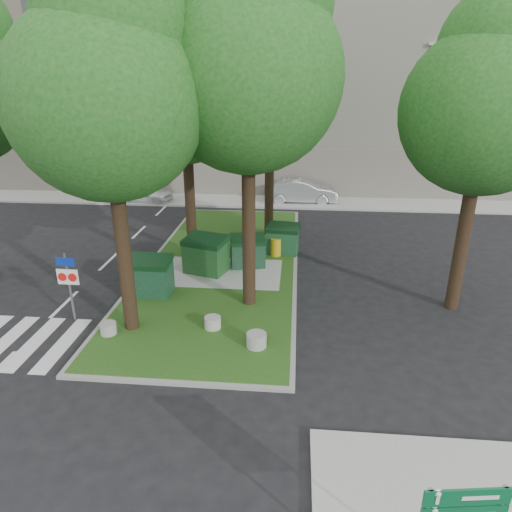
# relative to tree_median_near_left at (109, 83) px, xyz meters

# --- Properties ---
(ground) EXTENTS (120.00, 120.00, 0.00)m
(ground) POSITION_rel_tree_median_near_left_xyz_m (1.41, -2.56, -7.32)
(ground) COLOR black
(ground) RESTS_ON ground
(median_island) EXTENTS (6.00, 16.00, 0.12)m
(median_island) POSITION_rel_tree_median_near_left_xyz_m (1.91, 5.44, -7.26)
(median_island) COLOR #1C4C15
(median_island) RESTS_ON ground
(median_kerb) EXTENTS (6.30, 16.30, 0.10)m
(median_kerb) POSITION_rel_tree_median_near_left_xyz_m (1.91, 5.44, -7.27)
(median_kerb) COLOR gray
(median_kerb) RESTS_ON ground
(building_sidewalk) EXTENTS (42.00, 3.00, 0.12)m
(building_sidewalk) POSITION_rel_tree_median_near_left_xyz_m (1.41, 15.94, -7.26)
(building_sidewalk) COLOR #999993
(building_sidewalk) RESTS_ON ground
(zebra_crossing) EXTENTS (5.00, 3.00, 0.01)m
(zebra_crossing) POSITION_rel_tree_median_near_left_xyz_m (-2.34, -1.06, -7.31)
(zebra_crossing) COLOR silver
(zebra_crossing) RESTS_ON ground
(apartment_building) EXTENTS (41.00, 12.00, 16.00)m
(apartment_building) POSITION_rel_tree_median_near_left_xyz_m (1.41, 23.44, 0.68)
(apartment_building) COLOR tan
(apartment_building) RESTS_ON ground
(tree_median_near_left) EXTENTS (5.20, 5.20, 10.53)m
(tree_median_near_left) POSITION_rel_tree_median_near_left_xyz_m (0.00, 0.00, 0.00)
(tree_median_near_left) COLOR black
(tree_median_near_left) RESTS_ON ground
(tree_median_near_right) EXTENTS (5.60, 5.60, 11.46)m
(tree_median_near_right) POSITION_rel_tree_median_near_left_xyz_m (3.50, 2.00, 0.67)
(tree_median_near_right) COLOR black
(tree_median_near_right) RESTS_ON ground
(tree_median_mid) EXTENTS (4.80, 4.80, 9.99)m
(tree_median_mid) POSITION_rel_tree_median_near_left_xyz_m (0.50, 6.50, -0.34)
(tree_median_mid) COLOR black
(tree_median_mid) RESTS_ON ground
(tree_median_far) EXTENTS (5.80, 5.80, 11.93)m
(tree_median_far) POSITION_rel_tree_median_near_left_xyz_m (3.70, 9.50, 1.00)
(tree_median_far) COLOR black
(tree_median_far) RESTS_ON ground
(tree_street_right) EXTENTS (5.00, 5.00, 10.06)m
(tree_street_right) POSITION_rel_tree_median_near_left_xyz_m (10.50, 2.50, -0.33)
(tree_street_right) COLOR black
(tree_street_right) RESTS_ON ground
(dumpster_a) EXTENTS (1.54, 1.09, 1.41)m
(dumpster_a) POSITION_rel_tree_median_near_left_xyz_m (-0.19, 2.32, -6.52)
(dumpster_a) COLOR #0D321D
(dumpster_a) RESTS_ON median_island
(dumpster_b) EXTENTS (1.90, 1.59, 1.52)m
(dumpster_b) POSITION_rel_tree_median_near_left_xyz_m (1.41, 4.46, -6.47)
(dumpster_b) COLOR #113C14
(dumpster_b) RESTS_ON median_island
(dumpster_c) EXTENTS (1.59, 1.26, 1.31)m
(dumpster_c) POSITION_rel_tree_median_near_left_xyz_m (3.01, 5.24, -6.57)
(dumpster_c) COLOR #0E311C
(dumpster_c) RESTS_ON median_island
(dumpster_d) EXTENTS (1.55, 1.19, 1.32)m
(dumpster_d) POSITION_rel_tree_median_near_left_xyz_m (4.41, 6.92, -6.57)
(dumpster_d) COLOR #144222
(dumpster_d) RESTS_ON median_island
(bollard_left) EXTENTS (0.49, 0.49, 0.35)m
(bollard_left) POSITION_rel_tree_median_near_left_xyz_m (-0.67, -0.51, -7.02)
(bollard_left) COLOR gray
(bollard_left) RESTS_ON median_island
(bollard_right) EXTENTS (0.59, 0.59, 0.42)m
(bollard_right) POSITION_rel_tree_median_near_left_xyz_m (3.91, -0.81, -6.99)
(bollard_right) COLOR gray
(bollard_right) RESTS_ON median_island
(bollard_mid) EXTENTS (0.52, 0.52, 0.37)m
(bollard_mid) POSITION_rel_tree_median_near_left_xyz_m (2.45, 0.12, -7.01)
(bollard_mid) COLOR #A0A09B
(bollard_mid) RESTS_ON median_island
(litter_bin) EXTENTS (0.44, 0.44, 0.78)m
(litter_bin) POSITION_rel_tree_median_near_left_xyz_m (4.11, 6.50, -6.81)
(litter_bin) COLOR gold
(litter_bin) RESTS_ON median_island
(traffic_sign_pole) EXTENTS (0.70, 0.08, 2.34)m
(traffic_sign_pole) POSITION_rel_tree_median_near_left_xyz_m (-2.22, 0.44, -5.81)
(traffic_sign_pole) COLOR slate
(traffic_sign_pole) RESTS_ON ground
(car_white) EXTENTS (3.84, 1.91, 1.26)m
(car_white) POSITION_rel_tree_median_near_left_xyz_m (-4.72, 15.31, -6.69)
(car_white) COLOR white
(car_white) RESTS_ON ground
(car_silver) EXTENTS (4.55, 1.73, 1.48)m
(car_silver) POSITION_rel_tree_median_near_left_xyz_m (5.22, 16.10, -6.58)
(car_silver) COLOR #A0A1A7
(car_silver) RESTS_ON ground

